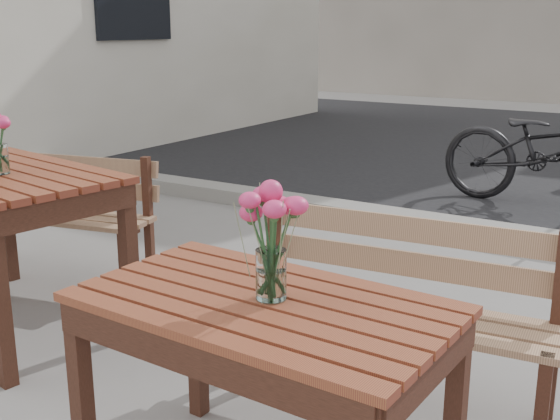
# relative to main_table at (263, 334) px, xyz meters

# --- Properties ---
(main_table) EXTENTS (1.14, 0.70, 0.69)m
(main_table) POSITION_rel_main_table_xyz_m (0.00, 0.00, 0.00)
(main_table) COLOR maroon
(main_table) RESTS_ON ground
(main_bench) EXTENTS (1.29, 0.49, 0.79)m
(main_bench) POSITION_rel_main_table_xyz_m (0.11, 0.81, -0.10)
(main_bench) COLOR brown
(main_bench) RESTS_ON ground
(main_vase) EXTENTS (0.20, 0.20, 0.36)m
(main_vase) POSITION_rel_main_table_xyz_m (0.02, 0.01, 0.34)
(main_vase) COLOR white
(main_vase) RESTS_ON main_table
(second_bench) EXTENTS (1.28, 0.61, 0.77)m
(second_bench) POSITION_rel_main_table_xyz_m (-2.17, 1.12, -0.11)
(second_bench) COLOR brown
(second_bench) RESTS_ON ground
(bicycle) EXTENTS (1.93, 0.85, 0.98)m
(bicycle) POSITION_rel_main_table_xyz_m (0.02, 4.31, -0.08)
(bicycle) COLOR black
(bicycle) RESTS_ON ground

